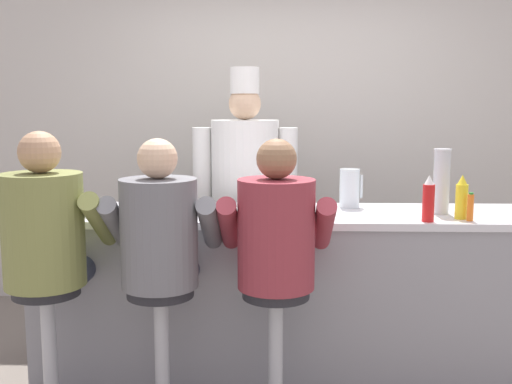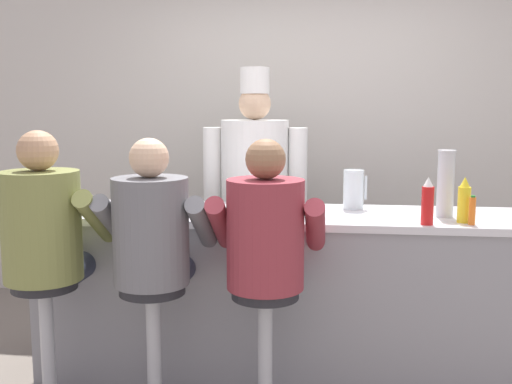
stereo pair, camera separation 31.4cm
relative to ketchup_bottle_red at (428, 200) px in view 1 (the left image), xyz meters
name	(u,v)px [view 1 (the left image)]	position (x,y,z in m)	size (l,w,h in m)	color
wall_back	(286,135)	(-0.72, 1.69, 0.26)	(10.00, 0.06, 2.70)	beige
diner_counter	(290,294)	(-0.72, 0.27, -0.60)	(2.94, 0.68, 0.97)	gray
ketchup_bottle_red	(428,200)	(0.00, 0.00, 0.00)	(0.06, 0.06, 0.25)	red
mustard_bottle_yellow	(462,198)	(0.20, 0.08, 0.00)	(0.07, 0.07, 0.24)	yellow
hot_sauce_bottle_orange	(470,207)	(0.23, 0.02, -0.04)	(0.03, 0.03, 0.15)	orange
water_pitcher_clear	(350,188)	(-0.36, 0.44, 0.00)	(0.14, 0.12, 0.23)	silver
breakfast_plate	(92,213)	(-1.83, 0.13, -0.10)	(0.24, 0.24, 0.05)	white
cereal_bowl	(164,213)	(-1.41, 0.08, -0.09)	(0.14, 0.14, 0.05)	#4C7FB7
coffee_mug_blue	(128,210)	(-1.61, 0.07, -0.07)	(0.12, 0.08, 0.08)	#4C7AB2
coffee_mug_white	(262,203)	(-0.88, 0.35, -0.08)	(0.13, 0.08, 0.08)	white
cup_stack_steel	(441,181)	(0.13, 0.24, 0.07)	(0.10, 0.10, 0.37)	#B7BABF
diner_seated_olive	(47,238)	(-1.93, -0.28, -0.16)	(0.59, 0.59, 1.46)	#B2B5BA
diner_seated_grey	(161,242)	(-1.36, -0.28, -0.17)	(0.57, 0.56, 1.43)	#B2B5BA
diner_seated_maroon	(276,243)	(-0.80, -0.28, -0.17)	(0.57, 0.56, 1.43)	#B2B5BA
cook_in_whites_near	(245,190)	(-1.01, 0.95, -0.08)	(0.72, 0.46, 1.84)	#232328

